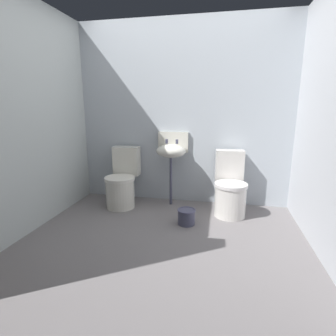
# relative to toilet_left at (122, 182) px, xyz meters

# --- Properties ---
(ground_plane) EXTENTS (3.29, 2.97, 0.08)m
(ground_plane) POSITION_rel_toilet_left_xyz_m (0.76, -0.93, -0.36)
(ground_plane) COLOR slate
(wall_back) EXTENTS (3.29, 0.10, 2.45)m
(wall_back) POSITION_rel_toilet_left_xyz_m (0.76, 0.40, 0.90)
(wall_back) COLOR #AAB2BB
(wall_back) RESTS_ON ground
(wall_left) EXTENTS (0.10, 2.77, 2.45)m
(wall_left) POSITION_rel_toilet_left_xyz_m (-0.73, -0.83, 0.90)
(wall_left) COLOR #B1B8B7
(wall_left) RESTS_ON ground
(toilet_left) EXTENTS (0.41, 0.60, 0.78)m
(toilet_left) POSITION_rel_toilet_left_xyz_m (0.00, 0.00, 0.00)
(toilet_left) COLOR silver
(toilet_left) RESTS_ON ground
(toilet_right) EXTENTS (0.43, 0.62, 0.78)m
(toilet_right) POSITION_rel_toilet_left_xyz_m (1.43, 0.00, 0.00)
(toilet_right) COLOR silver
(toilet_right) RESTS_ON ground
(sink) EXTENTS (0.42, 0.35, 0.99)m
(sink) POSITION_rel_toilet_left_xyz_m (0.64, 0.19, 0.43)
(sink) COLOR #44445B
(sink) RESTS_ON ground
(bucket) EXTENTS (0.21, 0.21, 0.18)m
(bucket) POSITION_rel_toilet_left_xyz_m (0.94, -0.44, -0.23)
(bucket) COLOR #44445B
(bucket) RESTS_ON ground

